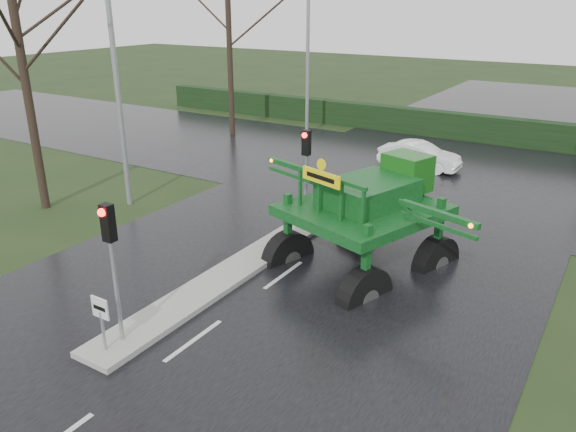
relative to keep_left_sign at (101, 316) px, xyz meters
The scene contains 14 objects.
ground 2.25m from the keep_left_sign, 49.10° to the left, with size 140.00×140.00×0.00m, color black.
road_main 11.62m from the keep_left_sign, 83.55° to the left, with size 14.00×80.00×0.02m, color black.
road_cross 17.58m from the keep_left_sign, 85.75° to the left, with size 80.00×12.00×0.02m, color black.
median_island 4.60m from the keep_left_sign, 90.00° to the left, with size 1.20×10.00×0.16m, color gray.
hedge_row 25.54m from the keep_left_sign, 87.08° to the left, with size 44.00×0.90×1.50m, color black.
keep_left_sign is the anchor object (origin of this frame).
traffic_signal_near 1.61m from the keep_left_sign, 90.00° to the left, with size 0.26×0.33×3.52m.
traffic_signal_mid 9.12m from the keep_left_sign, 90.00° to the left, with size 0.26×0.33×3.52m.
street_light_left_near 11.32m from the keep_left_sign, 132.59° to the left, with size 3.85×0.30×10.00m.
street_light_left_far 23.11m from the keep_left_sign, 107.78° to the left, with size 3.85×0.30×10.00m.
tree_left_near 12.14m from the keep_left_sign, 150.44° to the left, with size 6.30×6.30×10.85m.
tree_left_far 23.30m from the keep_left_sign, 119.87° to the left, with size 7.70×7.70×13.26m.
crop_sprayer 6.88m from the keep_left_sign, 82.69° to the left, with size 7.70×5.90×4.49m.
white_sedan 18.38m from the keep_left_sign, 87.41° to the left, with size 1.33×3.82×1.26m, color white.
Camera 1 is at (7.91, -8.46, 7.59)m, focal length 35.00 mm.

